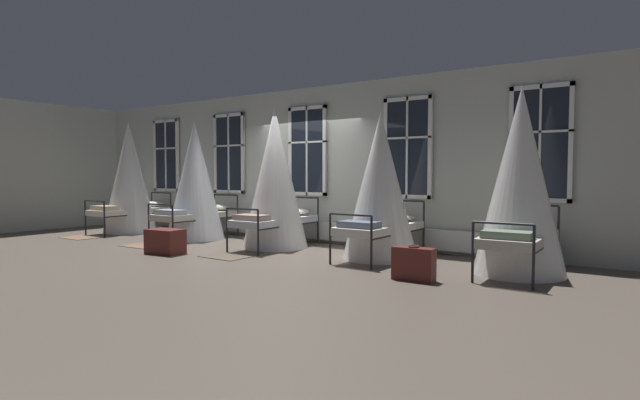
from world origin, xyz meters
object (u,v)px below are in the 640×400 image
cot_first (129,179)px  cot_fifth (520,184)px  suitcase_dark (414,264)px  travel_trunk (165,241)px  cot_second (195,182)px  cot_third (275,180)px  cot_fourth (380,188)px

cot_first → cot_fifth: (9.02, -0.03, -0.01)m
suitcase_dark → travel_trunk: suitcase_dark is taller
cot_second → suitcase_dark: bearing=-103.6°
cot_second → suitcase_dark: cot_second is taller
cot_third → cot_fourth: cot_third is taller
cot_third → cot_fifth: cot_third is taller
cot_second → travel_trunk: bearing=-147.4°
suitcase_dark → cot_fourth: bearing=130.9°
cot_second → cot_fourth: size_ratio=1.05×
cot_fifth → cot_second: bearing=88.9°
cot_second → cot_third: size_ratio=0.95×
cot_fifth → travel_trunk: size_ratio=4.12×
cot_third → suitcase_dark: cot_third is taller
cot_fifth → cot_first: bearing=89.1°
cot_second → cot_third: (2.24, 0.00, 0.06)m
cot_first → cot_fourth: cot_first is taller
cot_second → cot_third: cot_third is taller
cot_second → cot_first: bearing=89.6°
cot_first → cot_fifth: cot_first is taller
cot_second → cot_fourth: cot_second is taller
cot_first → travel_trunk: size_ratio=4.17×
cot_first → travel_trunk: bearing=-117.2°
cot_second → suitcase_dark: 5.90m
cot_first → cot_fifth: 9.02m
cot_fifth → travel_trunk: bearing=105.7°
cot_first → cot_fifth: bearing=-91.3°
cot_first → cot_third: bearing=-90.8°
travel_trunk → suitcase_dark: bearing=5.2°
cot_second → cot_fifth: bearing=-91.2°
cot_second → cot_third: bearing=-90.7°
cot_fifth → cot_fourth: bearing=87.8°
cot_third → suitcase_dark: bearing=-111.4°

